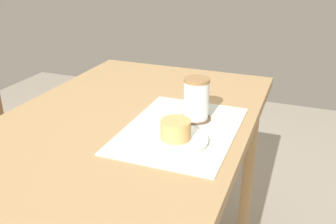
# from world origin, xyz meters

# --- Properties ---
(dining_table) EXTENTS (1.08, 0.76, 0.75)m
(dining_table) POSITION_xyz_m (0.00, 0.00, 0.66)
(dining_table) COLOR tan
(dining_table) RESTS_ON ground_plane
(placemat) EXTENTS (0.43, 0.31, 0.00)m
(placemat) POSITION_xyz_m (-0.05, -0.19, 0.76)
(placemat) COLOR silver
(placemat) RESTS_ON dining_table
(pastry_plate) EXTENTS (0.18, 0.18, 0.01)m
(pastry_plate) POSITION_xyz_m (-0.13, -0.20, 0.76)
(pastry_plate) COLOR silver
(pastry_plate) RESTS_ON placemat
(pastry) EXTENTS (0.08, 0.08, 0.05)m
(pastry) POSITION_xyz_m (-0.13, -0.20, 0.80)
(pastry) COLOR #E0A860
(pastry) RESTS_ON pastry_plate
(coffee_coaster) EXTENTS (0.09, 0.09, 0.00)m
(coffee_coaster) POSITION_xyz_m (0.03, -0.21, 0.76)
(coffee_coaster) COLOR brown
(coffee_coaster) RESTS_ON placemat
(coffee_mug) EXTENTS (0.11, 0.08, 0.12)m
(coffee_mug) POSITION_xyz_m (0.03, -0.21, 0.83)
(coffee_mug) COLOR white
(coffee_mug) RESTS_ON coffee_coaster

